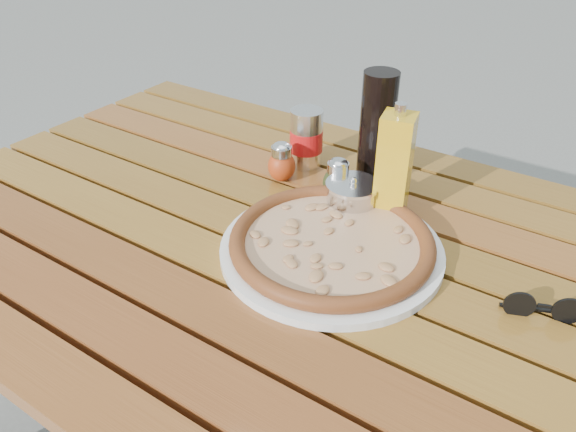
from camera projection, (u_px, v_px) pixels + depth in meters
The scene contains 10 objects.
table at pixel (282, 271), 0.99m from camera, with size 1.40×0.90×0.75m.
plate at pixel (331, 249), 0.91m from camera, with size 0.36×0.36×0.01m, color white.
pizza at pixel (332, 241), 0.90m from camera, with size 0.37×0.37×0.03m.
pepper_shaker at pixel (282, 162), 1.09m from camera, with size 0.07×0.07×0.08m.
oregano_shaker at pixel (337, 179), 1.04m from camera, with size 0.07×0.07×0.08m.
dark_bottle at pixel (377, 129), 1.05m from camera, with size 0.07×0.07×0.22m, color black.
soda_can at pixel (306, 139), 1.14m from camera, with size 0.09×0.09×0.12m.
olive_oil_cruet at pixel (394, 166), 0.96m from camera, with size 0.07×0.07×0.21m.
parmesan_tin at pixel (352, 197), 1.00m from camera, with size 0.11×0.11×0.07m.
sunglasses at pixel (543, 308), 0.78m from camera, with size 0.11×0.06×0.04m.
Camera 1 is at (0.44, -0.64, 1.30)m, focal length 35.00 mm.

